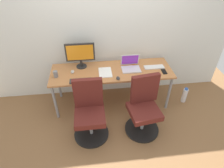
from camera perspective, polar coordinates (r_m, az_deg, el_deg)
The scene contains 16 objects.
ground_plane at distance 3.67m, azimuth -0.09°, elevation -5.23°, with size 5.28×5.28×0.00m, color brown.
back_wall at distance 3.33m, azimuth -0.96°, elevation 16.45°, with size 4.40×0.04×2.60m, color silver.
desk at distance 3.27m, azimuth -0.10°, elevation 3.19°, with size 2.03×0.65×0.71m.
office_chair_left at distance 2.90m, azimuth -6.61°, elevation -8.33°, with size 0.54×0.54×0.94m.
office_chair_right at distance 2.99m, azimuth 9.34°, elevation -6.96°, with size 0.54×0.54×0.94m.
water_bottle_on_floor at distance 3.84m, azimuth 20.63°, elevation -3.09°, with size 0.09×0.09×0.31m.
desktop_monitor at distance 3.26m, azimuth -9.36°, elevation 8.81°, with size 0.48×0.18×0.43m.
open_laptop at distance 3.29m, azimuth 5.51°, elevation 5.50°, with size 0.31×0.26×0.23m.
keyboard_by_monitor at distance 3.03m, azimuth -9.23°, elevation 0.96°, with size 0.34×0.12×0.02m, color #2D2D2D.
keyboard_by_laptop at distance 3.39m, azimuth 12.30°, elevation 4.90°, with size 0.34×0.12×0.02m, color silver.
mouse_by_monitor at distance 3.03m, azimuth 1.80°, elevation 1.74°, with size 0.06×0.10×0.03m, color #2D2D2D.
mouse_by_laptop at distance 3.25m, azimuth -11.59°, elevation 3.59°, with size 0.06×0.10×0.03m, color #B7B7B7.
coffee_mug at distance 3.42m, azimuth 6.51°, elevation 6.59°, with size 0.08×0.08×0.09m, color orange.
pen_cup at distance 3.19m, azimuth -16.30°, elevation 2.82°, with size 0.07×0.07×0.10m, color slate.
phone_near_monitor at distance 3.32m, azimuth 15.12°, elevation 3.57°, with size 0.07×0.14×0.01m, color black.
paper_pile at distance 3.18m, azimuth -2.02°, elevation 3.45°, with size 0.21×0.30×0.01m, color white.
Camera 1 is at (-0.31, -2.69, 2.48)m, focal length 30.97 mm.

